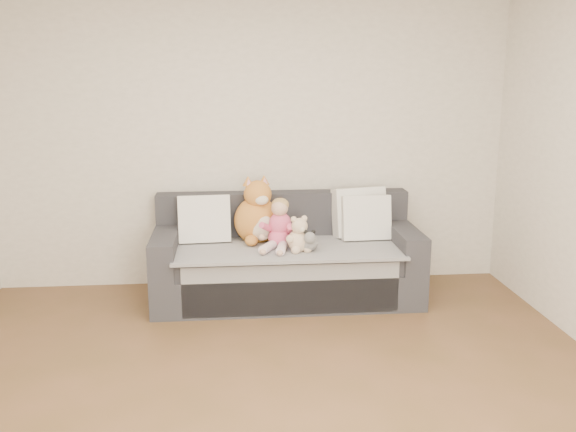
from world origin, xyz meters
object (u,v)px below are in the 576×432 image
object	(u,v)px
sofa	(286,261)
teddy_bear	(299,237)
plush_cat	(258,216)
sippy_cup	(296,240)
toddler	(279,227)

from	to	relation	value
sofa	teddy_bear	distance (m)	0.40
plush_cat	sippy_cup	size ratio (longest dim) A/B	4.75
sofa	sippy_cup	bearing A→B (deg)	-67.45
sippy_cup	sofa	bearing A→B (deg)	112.55
toddler	plush_cat	size ratio (longest dim) A/B	0.71
sofa	toddler	size ratio (longest dim) A/B	5.24
sofa	sippy_cup	distance (m)	0.28
toddler	teddy_bear	xyz separation A→B (m)	(0.15, -0.15, -0.05)
plush_cat	sofa	bearing A→B (deg)	-38.09
sofa	teddy_bear	bearing A→B (deg)	-72.26
sofa	toddler	xyz separation A→B (m)	(-0.07, -0.12, 0.33)
toddler	sippy_cup	bearing A→B (deg)	2.47
sofa	sippy_cup	xyz separation A→B (m)	(0.07, -0.16, 0.23)
sofa	sippy_cup	size ratio (longest dim) A/B	17.73
sofa	plush_cat	bearing A→B (deg)	158.19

